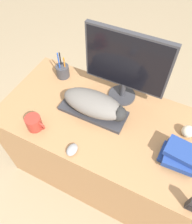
# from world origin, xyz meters

# --- Properties ---
(ground_plane) EXTENTS (12.00, 12.00, 0.00)m
(ground_plane) POSITION_xyz_m (0.00, 0.00, 0.00)
(ground_plane) COLOR #998466
(desk) EXTENTS (1.33, 0.68, 0.74)m
(desk) POSITION_xyz_m (0.00, 0.34, 0.37)
(desk) COLOR #9E7047
(desk) RESTS_ON ground_plane
(keyboard) EXTENTS (0.43, 0.17, 0.02)m
(keyboard) POSITION_xyz_m (-0.07, 0.36, 0.75)
(keyboard) COLOR #2D2D33
(keyboard) RESTS_ON desk
(cat) EXTENTS (0.42, 0.18, 0.13)m
(cat) POSITION_xyz_m (-0.06, 0.36, 0.83)
(cat) COLOR #66605B
(cat) RESTS_ON keyboard
(monitor) EXTENTS (0.51, 0.18, 0.49)m
(monitor) POSITION_xyz_m (0.04, 0.57, 1.02)
(monitor) COLOR #333338
(monitor) RESTS_ON desk
(computer_mouse) EXTENTS (0.06, 0.08, 0.03)m
(computer_mouse) POSITION_xyz_m (-0.05, 0.06, 0.76)
(computer_mouse) COLOR gray
(computer_mouse) RESTS_ON desk
(coffee_mug) EXTENTS (0.13, 0.09, 0.09)m
(coffee_mug) POSITION_xyz_m (-0.33, 0.10, 0.79)
(coffee_mug) COLOR #9E2D23
(coffee_mug) RESTS_ON desk
(pen_cup) EXTENTS (0.09, 0.09, 0.22)m
(pen_cup) POSITION_xyz_m (-0.42, 0.56, 0.79)
(pen_cup) COLOR #38383D
(pen_cup) RESTS_ON desk
(baseball) EXTENTS (0.07, 0.07, 0.07)m
(baseball) POSITION_xyz_m (0.50, 0.45, 0.78)
(baseball) COLOR beige
(baseball) RESTS_ON desk
(book_stack) EXTENTS (0.20, 0.17, 0.10)m
(book_stack) POSITION_xyz_m (0.49, 0.27, 0.79)
(book_stack) COLOR navy
(book_stack) RESTS_ON desk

